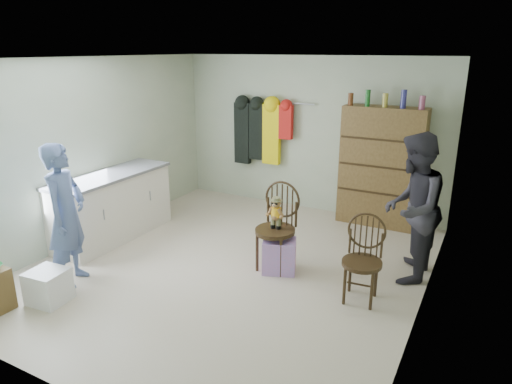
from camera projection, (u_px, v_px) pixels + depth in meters
The scene contains 11 objects.
ground_plane at pixel (231, 265), 5.72m from camera, with size 5.00×5.00×0.00m, color beige.
room_walls at pixel (251, 134), 5.69m from camera, with size 5.00×5.00×5.00m.
counter at pixel (112, 206), 6.45m from camera, with size 0.64×1.86×0.94m.
plastic_tub at pixel (48, 286), 4.86m from camera, with size 0.38×0.36×0.36m, color white.
chair_front at pixel (277, 221), 5.51m from camera, with size 0.48×0.48×1.08m.
chair_far at pixel (363, 255), 4.83m from camera, with size 0.46×0.46×0.95m.
striped_bag at pixel (279, 256), 5.51m from camera, with size 0.39×0.30×0.41m, color pink.
person_left at pixel (66, 215), 5.10m from camera, with size 0.60×0.39×1.64m, color #536799.
person_right at pixel (412, 208), 5.17m from camera, with size 0.84×0.66×1.74m, color #2D2B33.
dresser at pixel (381, 167), 6.81m from camera, with size 1.20×0.39×2.06m.
coat_rack at pixel (261, 132), 7.71m from camera, with size 1.42×0.12×1.09m.
Camera 1 is at (2.72, -4.41, 2.61)m, focal length 32.00 mm.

